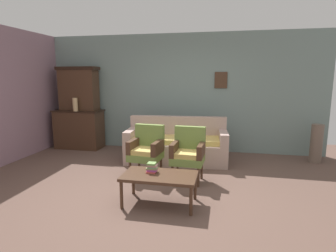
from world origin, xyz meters
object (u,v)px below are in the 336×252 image
(vase_on_cabinet, at_px, (75,105))
(floral_couch, at_px, (177,146))
(book_stack_on_table, at_px, (152,168))
(armchair_by_doorway, at_px, (188,152))
(coffee_table, at_px, (160,178))
(side_cabinet, at_px, (79,129))
(armchair_near_cabinet, at_px, (147,149))
(floor_vase_by_wall, at_px, (316,143))

(vase_on_cabinet, distance_m, floral_couch, 2.64)
(vase_on_cabinet, relative_size, book_stack_on_table, 2.07)
(armchair_by_doorway, bearing_deg, book_stack_on_table, -113.51)
(armchair_by_doorway, height_order, book_stack_on_table, armchair_by_doorway)
(vase_on_cabinet, relative_size, coffee_table, 0.31)
(side_cabinet, bearing_deg, armchair_near_cabinet, -36.18)
(vase_on_cabinet, relative_size, floor_vase_by_wall, 0.39)
(book_stack_on_table, bearing_deg, coffee_table, -25.12)
(vase_on_cabinet, bearing_deg, side_cabinet, 100.77)
(side_cabinet, height_order, floor_vase_by_wall, side_cabinet)
(armchair_near_cabinet, distance_m, floor_vase_by_wall, 3.47)
(floral_couch, bearing_deg, vase_on_cabinet, 170.32)
(vase_on_cabinet, distance_m, coffee_table, 3.61)
(side_cabinet, height_order, book_stack_on_table, side_cabinet)
(floral_couch, xyz_separation_m, floor_vase_by_wall, (2.79, 0.50, 0.07))
(armchair_by_doorway, xyz_separation_m, floor_vase_by_wall, (2.41, 1.53, -0.11))
(vase_on_cabinet, bearing_deg, coffee_table, -42.57)
(armchair_near_cabinet, height_order, coffee_table, armchair_near_cabinet)
(floor_vase_by_wall, bearing_deg, armchair_near_cabinet, -154.59)
(coffee_table, xyz_separation_m, book_stack_on_table, (-0.12, 0.06, 0.11))
(armchair_near_cabinet, height_order, book_stack_on_table, armchair_near_cabinet)
(floral_couch, relative_size, floor_vase_by_wall, 2.66)
(side_cabinet, distance_m, armchair_by_doorway, 3.33)
(floral_couch, bearing_deg, floor_vase_by_wall, 10.26)
(side_cabinet, xyz_separation_m, floor_vase_by_wall, (5.31, -0.10, -0.07))
(armchair_near_cabinet, bearing_deg, armchair_by_doorway, -3.28)
(side_cabinet, distance_m, coffee_table, 3.69)
(vase_on_cabinet, xyz_separation_m, book_stack_on_table, (2.48, -2.34, -0.60))
(armchair_by_doorway, bearing_deg, floral_couch, 110.24)
(armchair_by_doorway, bearing_deg, armchair_near_cabinet, 176.72)
(side_cabinet, height_order, armchair_by_doorway, side_cabinet)
(book_stack_on_table, bearing_deg, floor_vase_by_wall, 40.86)
(side_cabinet, xyz_separation_m, vase_on_cabinet, (0.03, -0.18, 0.62))
(vase_on_cabinet, bearing_deg, armchair_near_cabinet, -33.39)
(side_cabinet, relative_size, armchair_by_doorway, 1.28)
(vase_on_cabinet, bearing_deg, floral_couch, -9.68)
(coffee_table, bearing_deg, floor_vase_by_wall, 42.80)
(book_stack_on_table, bearing_deg, armchair_near_cabinet, 110.36)
(side_cabinet, height_order, vase_on_cabinet, vase_on_cabinet)
(vase_on_cabinet, distance_m, armchair_near_cabinet, 2.63)
(floral_couch, distance_m, coffee_table, 1.97)
(vase_on_cabinet, height_order, armchair_by_doorway, vase_on_cabinet)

